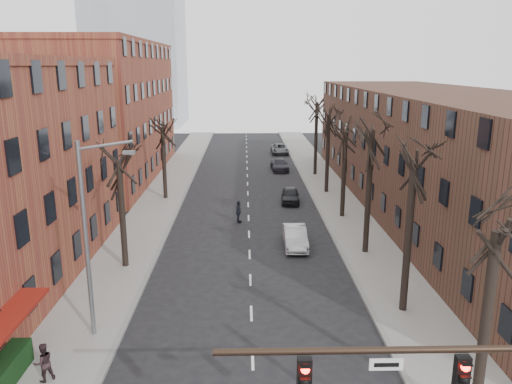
{
  "coord_description": "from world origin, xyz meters",
  "views": [
    {
      "loc": [
        -0.29,
        -10.6,
        12.03
      ],
      "look_at": [
        0.44,
        20.85,
        4.0
      ],
      "focal_mm": 35.0,
      "sensor_mm": 36.0,
      "label": 1
    }
  ],
  "objects": [
    {
      "name": "sidewalk_left",
      "position": [
        -8.0,
        35.0,
        0.07
      ],
      "size": [
        4.0,
        90.0,
        0.15
      ],
      "primitive_type": "cube",
      "color": "gray",
      "rests_on": "ground"
    },
    {
      "name": "sidewalk_right",
      "position": [
        8.0,
        35.0,
        0.07
      ],
      "size": [
        4.0,
        90.0,
        0.15
      ],
      "primitive_type": "cube",
      "color": "gray",
      "rests_on": "ground"
    },
    {
      "name": "building_left_far",
      "position": [
        -16.0,
        44.0,
        7.0
      ],
      "size": [
        12.0,
        28.0,
        14.0
      ],
      "primitive_type": "cube",
      "color": "brown",
      "rests_on": "ground"
    },
    {
      "name": "building_right",
      "position": [
        16.0,
        30.0,
        5.0
      ],
      "size": [
        12.0,
        50.0,
        10.0
      ],
      "primitive_type": "cube",
      "color": "#4A2C22",
      "rests_on": "ground"
    },
    {
      "name": "tree_right_b",
      "position": [
        7.6,
        12.0,
        0.0
      ],
      "size": [
        5.2,
        5.2,
        10.8
      ],
      "primitive_type": null,
      "color": "black",
      "rests_on": "ground"
    },
    {
      "name": "tree_right_c",
      "position": [
        7.6,
        20.0,
        0.0
      ],
      "size": [
        5.2,
        5.2,
        11.6
      ],
      "primitive_type": null,
      "color": "black",
      "rests_on": "ground"
    },
    {
      "name": "tree_right_d",
      "position": [
        7.6,
        28.0,
        0.0
      ],
      "size": [
        5.2,
        5.2,
        10.0
      ],
      "primitive_type": null,
      "color": "black",
      "rests_on": "ground"
    },
    {
      "name": "tree_right_e",
      "position": [
        7.6,
        36.0,
        0.0
      ],
      "size": [
        5.2,
        5.2,
        10.8
      ],
      "primitive_type": null,
      "color": "black",
      "rests_on": "ground"
    },
    {
      "name": "tree_right_f",
      "position": [
        7.6,
        44.0,
        0.0
      ],
      "size": [
        5.2,
        5.2,
        11.6
      ],
      "primitive_type": null,
      "color": "black",
      "rests_on": "ground"
    },
    {
      "name": "tree_left_a",
      "position": [
        -7.6,
        18.0,
        0.0
      ],
      "size": [
        5.2,
        5.2,
        9.5
      ],
      "primitive_type": null,
      "color": "black",
      "rests_on": "ground"
    },
    {
      "name": "tree_left_b",
      "position": [
        -7.6,
        34.0,
        0.0
      ],
      "size": [
        5.2,
        5.2,
        9.5
      ],
      "primitive_type": null,
      "color": "black",
      "rests_on": "ground"
    },
    {
      "name": "streetlight",
      "position": [
        -7.03,
        10.0,
        5.01
      ],
      "size": [
        2.45,
        0.22,
        9.03
      ],
      "color": "slate",
      "rests_on": "ground"
    },
    {
      "name": "silver_sedan",
      "position": [
        3.11,
        21.36,
        0.71
      ],
      "size": [
        1.54,
        4.3,
        1.41
      ],
      "primitive_type": "imported",
      "rotation": [
        0.0,
        0.0,
        -0.01
      ],
      "color": "#AAACB1",
      "rests_on": "ground"
    },
    {
      "name": "parked_car_near",
      "position": [
        3.8,
        32.72,
        0.67
      ],
      "size": [
        1.83,
        4.03,
        1.34
      ],
      "primitive_type": "imported",
      "rotation": [
        0.0,
        0.0,
        -0.06
      ],
      "color": "black",
      "rests_on": "ground"
    },
    {
      "name": "parked_car_mid",
      "position": [
        3.8,
        46.85,
        0.66
      ],
      "size": [
        2.07,
        4.64,
        1.32
      ],
      "primitive_type": "imported",
      "rotation": [
        0.0,
        0.0,
        0.05
      ],
      "color": "#23212A",
      "rests_on": "ground"
    },
    {
      "name": "parked_car_far",
      "position": [
        4.59,
        58.14,
        0.68
      ],
      "size": [
        2.3,
        4.91,
        1.36
      ],
      "primitive_type": "imported",
      "rotation": [
        0.0,
        0.0,
        0.01
      ],
      "color": "#515458",
      "rests_on": "ground"
    },
    {
      "name": "pedestrian_b",
      "position": [
        -8.07,
        6.53,
        0.93
      ],
      "size": [
        0.96,
        0.93,
        1.56
      ],
      "primitive_type": "imported",
      "rotation": [
        0.0,
        0.0,
        3.8
      ],
      "color": "black",
      "rests_on": "sidewalk_left"
    },
    {
      "name": "pedestrian_crossing",
      "position": [
        -0.79,
        26.82,
        0.88
      ],
      "size": [
        0.63,
        1.09,
        1.76
      ],
      "primitive_type": "imported",
      "rotation": [
        0.0,
        0.0,
        1.37
      ],
      "color": "black",
      "rests_on": "ground"
    }
  ]
}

